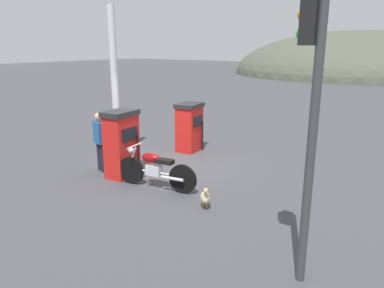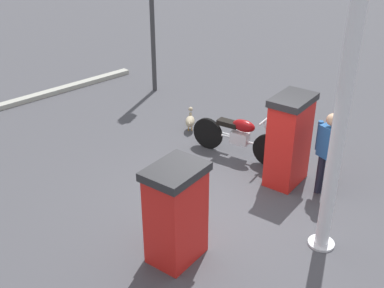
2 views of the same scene
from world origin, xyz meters
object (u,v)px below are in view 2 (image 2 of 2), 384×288
Objects in this scene: fuel_pump_near at (289,140)px; wandering_duck at (190,121)px; attendant_person at (328,150)px; canopy_support_pole at (340,120)px; fuel_pump_far at (176,213)px; motorcycle_near_pump at (239,136)px.

fuel_pump_near reaches higher than wandering_duck.
attendant_person is 0.36× the size of canopy_support_pole.
fuel_pump_far is 2.56m from canopy_support_pole.
wandering_duck is 4.80m from canopy_support_pole.
fuel_pump_near is at bearing 173.39° from motorcycle_near_pump.
attendant_person is at bearing -104.22° from fuel_pump_far.
fuel_pump_near is 2.84m from wandering_duck.
fuel_pump_far is at bearing 130.55° from wandering_duck.
canopy_support_pole is at bearing 159.80° from wandering_duck.
fuel_pump_far is 3.00m from attendant_person.
fuel_pump_near is at bearing -90.00° from fuel_pump_far.
motorcycle_near_pump is at bearing -26.46° from canopy_support_pole.
wandering_duck is at bearing -5.08° from attendant_person.
wandering_duck is (3.49, -0.31, -0.64)m from attendant_person.
wandering_duck is (2.75, -0.37, -0.61)m from fuel_pump_near.
motorcycle_near_pump is 1.30× the size of attendant_person.
motorcycle_near_pump is 3.34m from canopy_support_pole.
canopy_support_pole is at bearing 119.12° from attendant_person.
attendant_person is at bearing 177.61° from motorcycle_near_pump.
canopy_support_pole is at bearing 153.54° from motorcycle_near_pump.
motorcycle_near_pump is 1.99m from attendant_person.
attendant_person reaches higher than wandering_duck.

